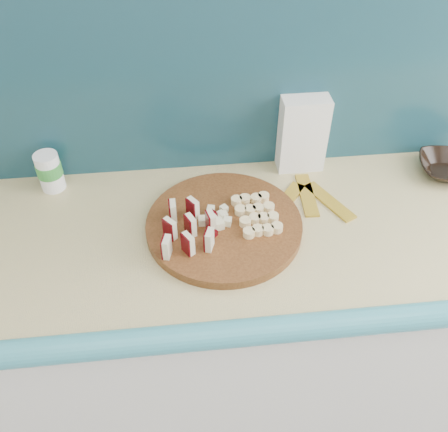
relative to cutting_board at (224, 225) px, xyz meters
name	(u,v)px	position (x,y,z in m)	size (l,w,h in m)	color
kitchen_counter	(293,327)	(0.22, -0.01, -0.47)	(2.20, 0.63, 0.91)	white
backsplash	(296,82)	(0.22, 0.28, 0.24)	(2.20, 0.02, 0.50)	teal
cutting_board	(224,225)	(0.00, 0.00, 0.00)	(0.39, 0.39, 0.02)	#3F220D
apple_wedges	(187,228)	(-0.09, -0.04, 0.04)	(0.13, 0.16, 0.05)	beige
apple_chunks	(214,220)	(-0.02, 0.00, 0.02)	(0.06, 0.06, 0.02)	#FFF3CB
banana_slices	(257,214)	(0.08, 0.01, 0.02)	(0.11, 0.16, 0.02)	#F5D896
brown_bowl	(448,168)	(0.66, 0.16, 0.01)	(0.17, 0.17, 0.04)	black
flour_bag	(301,131)	(0.24, 0.25, 0.10)	(0.13, 0.09, 0.22)	white
canister	(50,171)	(-0.45, 0.21, 0.05)	(0.07, 0.07, 0.11)	white
banana_peel	(307,199)	(0.24, 0.08, -0.01)	(0.24, 0.20, 0.01)	gold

